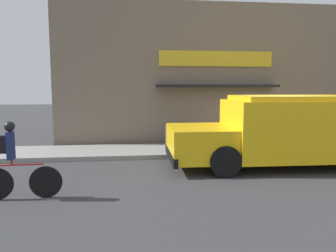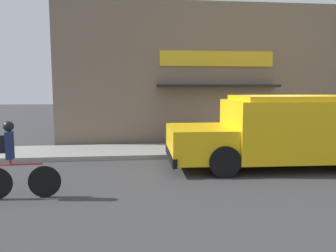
{
  "view_description": "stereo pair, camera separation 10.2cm",
  "coord_description": "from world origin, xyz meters",
  "views": [
    {
      "loc": [
        -4.8,
        -10.23,
        2.31
      ],
      "look_at": [
        -3.62,
        -0.2,
        1.1
      ],
      "focal_mm": 35.0,
      "sensor_mm": 36.0,
      "label": 1
    },
    {
      "loc": [
        -4.7,
        -10.24,
        2.31
      ],
      "look_at": [
        -3.62,
        -0.2,
        1.1
      ],
      "focal_mm": 35.0,
      "sensor_mm": 36.0,
      "label": 2
    }
  ],
  "objects": [
    {
      "name": "cyclist",
      "position": [
        -7.17,
        -3.35,
        0.79
      ],
      "size": [
        1.64,
        0.21,
        1.62
      ],
      "rotation": [
        0.0,
        0.0,
        0.03
      ],
      "color": "black",
      "rests_on": "ground_plane"
    },
    {
      "name": "school_bus",
      "position": [
        0.18,
        -1.28,
        1.09
      ],
      "size": [
        7.06,
        2.87,
        2.06
      ],
      "rotation": [
        0.0,
        0.0,
        -0.02
      ],
      "color": "yellow",
      "rests_on": "ground_plane"
    },
    {
      "name": "sidewalk",
      "position": [
        0.0,
        1.07,
        0.07
      ],
      "size": [
        28.0,
        2.14,
        0.15
      ],
      "color": "gray",
      "rests_on": "ground_plane"
    },
    {
      "name": "storefront",
      "position": [
        -0.04,
        2.5,
        2.78
      ],
      "size": [
        15.37,
        0.82,
        5.57
      ],
      "color": "#756656",
      "rests_on": "ground_plane"
    },
    {
      "name": "trash_bin",
      "position": [
        -3.26,
        1.6,
        0.56
      ],
      "size": [
        0.52,
        0.52,
        0.82
      ],
      "color": "#38383D",
      "rests_on": "sidewalk"
    },
    {
      "name": "ground_plane",
      "position": [
        0.0,
        0.0,
        0.0
      ],
      "size": [
        70.0,
        70.0,
        0.0
      ],
      "primitive_type": "plane",
      "color": "#38383A"
    }
  ]
}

